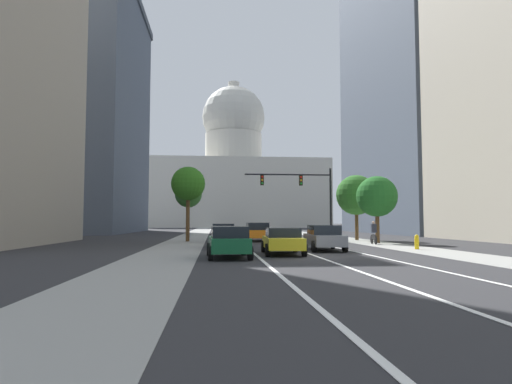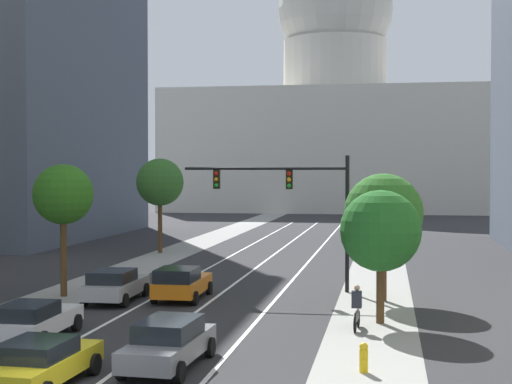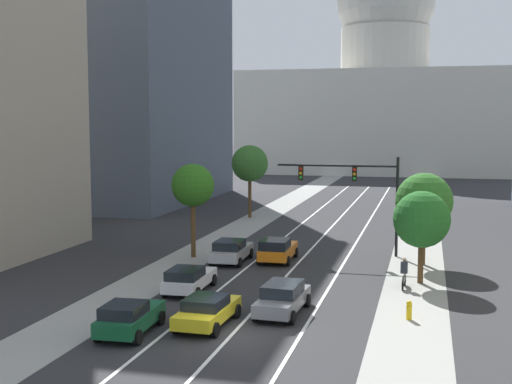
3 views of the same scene
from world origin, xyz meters
TOP-DOWN VIEW (x-y plane):
  - ground_plane at (0.00, 40.00)m, footprint 400.00×400.00m
  - sidewalk_left at (-7.46, 35.00)m, footprint 3.41×130.00m
  - sidewalk_right at (7.46, 35.00)m, footprint 3.41×130.00m
  - lane_stripe_left at (-2.88, 25.00)m, footprint 0.16×90.00m
  - lane_stripe_center at (0.00, 25.00)m, footprint 0.16×90.00m
  - lane_stripe_right at (2.88, 25.00)m, footprint 0.16×90.00m
  - office_tower_far_left at (-26.13, 46.00)m, footprint 18.50×28.78m
  - capitol_building at (0.00, 99.25)m, footprint 49.96×22.95m
  - car_gray at (1.44, 3.68)m, footprint 2.13×4.73m
  - car_white at (-4.31, 6.53)m, footprint 2.06×4.52m
  - car_orange at (-1.43, 15.64)m, footprint 2.16×4.51m
  - car_yellow at (-1.44, 0.94)m, footprint 2.15×4.54m
  - car_silver at (-4.31, 14.70)m, footprint 2.15×4.66m
  - car_green at (-4.31, -1.09)m, footprint 2.11×4.26m
  - traffic_signal_mast at (3.43, 19.25)m, footprint 8.35×0.39m
  - fire_hydrant at (7.33, 4.09)m, footprint 0.26×0.35m
  - cyclist at (6.88, 10.19)m, footprint 0.38×1.70m
  - street_tree_mid_right at (7.82, 17.00)m, footprint 3.64×3.64m
  - street_tree_near_left at (-7.25, 15.72)m, footprint 2.89×2.89m
  - street_tree_mid_left at (-8.42, 35.40)m, footprint 3.47×3.47m
  - street_tree_far_right at (7.74, 11.68)m, footprint 3.21×3.21m

SIDE VIEW (x-z plane):
  - ground_plane at x=0.00m, z-range 0.00..0.00m
  - sidewalk_left at x=-7.46m, z-range 0.00..0.01m
  - sidewalk_right at x=7.46m, z-range 0.00..0.01m
  - lane_stripe_left at x=-2.88m, z-range 0.01..0.02m
  - lane_stripe_center at x=0.00m, z-range 0.01..0.02m
  - lane_stripe_right at x=2.88m, z-range 0.01..0.02m
  - fire_hydrant at x=7.33m, z-range 0.01..0.92m
  - car_yellow at x=-1.44m, z-range 0.03..1.41m
  - car_white at x=-4.31m, z-range 0.03..1.45m
  - car_green at x=-4.31m, z-range 0.03..1.51m
  - car_gray at x=1.44m, z-range 0.04..1.53m
  - car_silver at x=-4.31m, z-range 0.03..1.53m
  - car_orange at x=-1.43m, z-range 0.02..1.61m
  - cyclist at x=6.88m, z-range -0.01..1.71m
  - street_tree_far_right at x=7.74m, z-range 1.01..6.28m
  - street_tree_mid_right at x=7.82m, z-range 1.12..7.02m
  - traffic_signal_mast at x=3.43m, z-range 1.42..8.19m
  - street_tree_near_left at x=-7.25m, z-range 1.68..8.02m
  - street_tree_mid_left at x=-8.42m, z-range 1.70..8.63m
  - capitol_building at x=0.00m, z-range -6.29..34.32m
  - office_tower_far_left at x=-26.13m, z-range 0.04..36.90m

